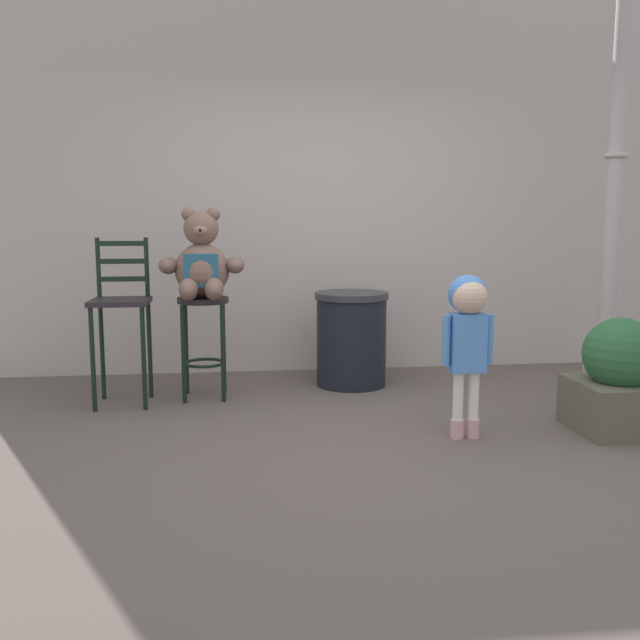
{
  "coord_description": "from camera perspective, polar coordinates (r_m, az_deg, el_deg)",
  "views": [
    {
      "loc": [
        -0.74,
        -3.79,
        1.3
      ],
      "look_at": [
        -0.18,
        0.75,
        0.63
      ],
      "focal_mm": 38.6,
      "sensor_mm": 36.0,
      "label": 1
    }
  ],
  "objects": [
    {
      "name": "planter_with_shrub",
      "position": [
        4.64,
        23.54,
        -4.56
      ],
      "size": [
        0.53,
        0.53,
        0.71
      ],
      "color": "#575442",
      "rests_on": "ground_plane"
    },
    {
      "name": "ground_plane",
      "position": [
        4.07,
        3.89,
        -10.35
      ],
      "size": [
        24.0,
        24.0,
        0.0
      ],
      "primitive_type": "plane",
      "color": "#594D47"
    },
    {
      "name": "trash_bin",
      "position": [
        5.43,
        2.61,
        -1.55
      ],
      "size": [
        0.58,
        0.58,
        0.74
      ],
      "color": "black",
      "rests_on": "ground_plane"
    },
    {
      "name": "child_walking",
      "position": [
        4.15,
        12.15,
        -0.04
      ],
      "size": [
        0.31,
        0.25,
        0.98
      ],
      "rotation": [
        0.0,
        0.0,
        1.93
      ],
      "color": "#D098A1",
      "rests_on": "ground_plane"
    },
    {
      "name": "bar_stool_with_teddy",
      "position": [
        5.08,
        -9.63,
        -0.58
      ],
      "size": [
        0.37,
        0.37,
        0.75
      ],
      "color": "black",
      "rests_on": "ground_plane"
    },
    {
      "name": "lamppost",
      "position": [
        5.64,
        23.05,
        6.97
      ],
      "size": [
        0.3,
        0.3,
        3.07
      ],
      "color": "#A3A09B",
      "rests_on": "ground_plane"
    },
    {
      "name": "building_wall",
      "position": [
        6.08,
        -0.0,
        11.23
      ],
      "size": [
        6.0,
        0.3,
        3.23
      ],
      "primitive_type": "cube",
      "color": "#B6A79D",
      "rests_on": "ground_plane"
    },
    {
      "name": "teddy_bear",
      "position": [
        5.0,
        -9.77,
        4.54
      ],
      "size": [
        0.61,
        0.55,
        0.65
      ],
      "color": "brown",
      "rests_on": "bar_stool_with_teddy"
    },
    {
      "name": "bar_chair_empty",
      "position": [
        5.03,
        -16.16,
        0.77
      ],
      "size": [
        0.4,
        0.4,
        1.18
      ],
      "color": "black",
      "rests_on": "ground_plane"
    }
  ]
}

